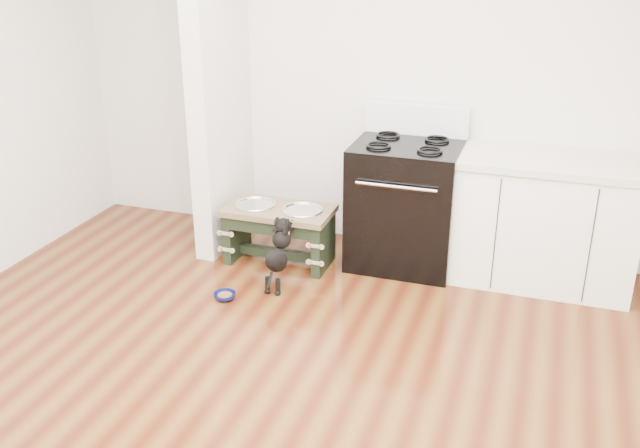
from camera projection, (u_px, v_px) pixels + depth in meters
The scene contains 8 objects.
ground at pixel (260, 432), 3.57m from camera, with size 5.00×5.00×0.00m, color #471C0C.
room_shell at pixel (248, 116), 2.94m from camera, with size 5.00×5.00×5.00m.
partition_wall at pixel (219, 72), 5.23m from camera, with size 0.15×0.80×2.70m, color silver.
oven_range at pixel (405, 202), 5.20m from camera, with size 0.76×0.69×1.14m.
cabinet_run at pixel (544, 221), 4.94m from camera, with size 1.24×0.64×0.91m.
dog_feeder at pixel (279, 224), 5.26m from camera, with size 0.79×0.42×0.45m.
puppy at pixel (278, 252), 4.92m from camera, with size 0.14×0.41×0.48m.
floor_bowl at pixel (225, 296), 4.83m from camera, with size 0.19×0.19×0.05m.
Camera 1 is at (1.20, -2.64, 2.35)m, focal length 40.00 mm.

